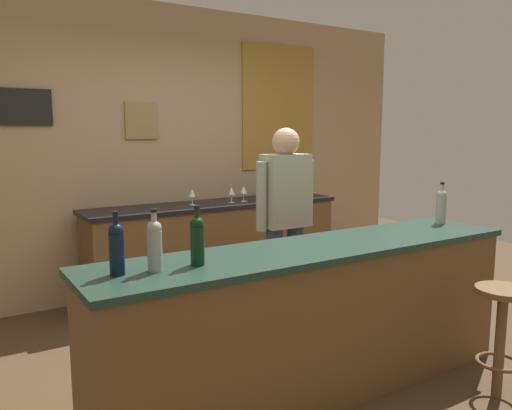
{
  "coord_description": "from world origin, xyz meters",
  "views": [
    {
      "loc": [
        -1.87,
        -2.69,
        1.6
      ],
      "look_at": [
        0.11,
        0.45,
        1.05
      ],
      "focal_mm": 35.49,
      "sensor_mm": 36.0,
      "label": 1
    }
  ],
  "objects": [
    {
      "name": "wine_bottle_c",
      "position": [
        -0.78,
        -0.42,
        1.06
      ],
      "size": [
        0.07,
        0.07,
        0.31
      ],
      "color": "black",
      "rests_on": "bar_counter"
    },
    {
      "name": "wine_bottle_a",
      "position": [
        -1.18,
        -0.38,
        1.06
      ],
      "size": [
        0.07,
        0.07,
        0.31
      ],
      "color": "black",
      "rests_on": "bar_counter"
    },
    {
      "name": "ground_plane",
      "position": [
        0.0,
        0.0,
        0.0
      ],
      "size": [
        10.0,
        10.0,
        0.0
      ],
      "primitive_type": "plane",
      "color": "#4C3823"
    },
    {
      "name": "wine_glass_d",
      "position": [
        1.45,
        1.72,
        1.01
      ],
      "size": [
        0.07,
        0.07,
        0.16
      ],
      "color": "silver",
      "rests_on": "side_counter"
    },
    {
      "name": "bar_counter",
      "position": [
        0.0,
        -0.4,
        0.46
      ],
      "size": [
        2.79,
        0.6,
        0.92
      ],
      "color": "brown",
      "rests_on": "ground_plane"
    },
    {
      "name": "wine_glass_c",
      "position": [
        0.69,
        1.58,
        1.01
      ],
      "size": [
        0.07,
        0.07,
        0.16
      ],
      "color": "silver",
      "rests_on": "side_counter"
    },
    {
      "name": "wine_glass_b",
      "position": [
        0.54,
        1.58,
        1.01
      ],
      "size": [
        0.07,
        0.07,
        0.16
      ],
      "color": "silver",
      "rests_on": "side_counter"
    },
    {
      "name": "side_counter",
      "position": [
        0.4,
        1.65,
        0.45
      ],
      "size": [
        2.56,
        0.56,
        0.9
      ],
      "color": "brown",
      "rests_on": "ground_plane"
    },
    {
      "name": "bartender",
      "position": [
        0.38,
        0.45,
        0.94
      ],
      "size": [
        0.52,
        0.21,
        1.62
      ],
      "color": "#384766",
      "rests_on": "ground_plane"
    },
    {
      "name": "wine_glass_a",
      "position": [
        0.15,
        1.64,
        1.01
      ],
      "size": [
        0.07,
        0.07,
        0.16
      ],
      "color": "silver",
      "rests_on": "side_counter"
    },
    {
      "name": "wine_bottle_b",
      "position": [
        -1.01,
        -0.41,
        1.06
      ],
      "size": [
        0.07,
        0.07,
        0.31
      ],
      "color": "#999E99",
      "rests_on": "bar_counter"
    },
    {
      "name": "back_wall",
      "position": [
        0.03,
        2.03,
        1.41
      ],
      "size": [
        6.0,
        0.09,
        2.8
      ],
      "color": "tan",
      "rests_on": "ground_plane"
    },
    {
      "name": "coffee_mug",
      "position": [
        1.05,
        1.58,
        0.95
      ],
      "size": [
        0.12,
        0.08,
        0.09
      ],
      "color": "#B2332D",
      "rests_on": "side_counter"
    },
    {
      "name": "bar_stool",
      "position": [
        0.9,
        -1.05,
        0.46
      ],
      "size": [
        0.32,
        0.32,
        0.68
      ],
      "color": "brown",
      "rests_on": "ground_plane"
    },
    {
      "name": "wine_bottle_d",
      "position": [
        1.24,
        -0.32,
        1.06
      ],
      "size": [
        0.07,
        0.07,
        0.31
      ],
      "color": "#999E99",
      "rests_on": "bar_counter"
    }
  ]
}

